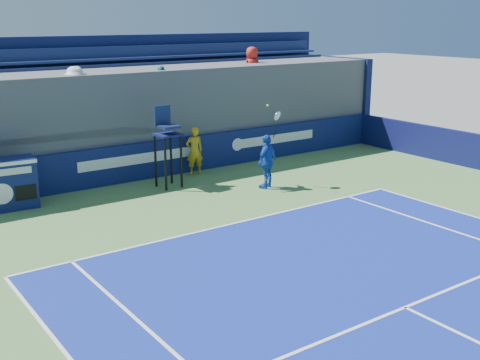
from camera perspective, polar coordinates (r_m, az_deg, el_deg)
ball_person at (r=19.68m, az=-4.35°, el=2.76°), size 0.64×0.48×1.59m
back_hoarding at (r=19.28m, az=-9.68°, el=1.70°), size 20.40×0.21×1.20m
match_clock at (r=17.27m, az=-20.91°, el=-0.20°), size 1.38×0.84×1.40m
umpire_chair at (r=18.20m, az=-6.93°, el=3.99°), size 0.75×0.75×2.48m
tennis_player at (r=18.10m, az=2.58°, el=1.79°), size 1.05×0.74×2.57m
stadium_seating at (r=20.89m, az=-12.31°, el=6.05°), size 21.00×4.05×4.40m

